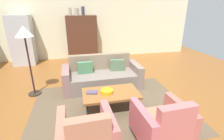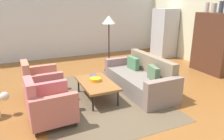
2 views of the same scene
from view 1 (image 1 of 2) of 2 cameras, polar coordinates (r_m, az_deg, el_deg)
The scene contains 15 objects.
ground_plane at distance 4.21m, azimuth 1.15°, elevation -9.46°, with size 10.37×10.37×0.00m, color brown.
wall_back at distance 7.45m, azimuth -5.97°, elevation 15.13°, with size 8.64×0.12×2.80m, color beige.
area_rug at distance 3.85m, azimuth -0.58°, elevation -12.53°, with size 3.40×2.60×0.01m, color brown.
couch at distance 4.71m, azimuth -3.49°, elevation -2.15°, with size 2.12×0.94×0.86m.
coffee_table at distance 3.62m, azimuth -0.43°, elevation -8.16°, with size 1.20×0.70×0.40m.
armchair_left at distance 2.63m, azimuth -8.43°, elevation -22.03°, with size 0.83×0.83×0.88m.
armchair_right at distance 2.91m, azimuth 17.09°, elevation -17.84°, with size 0.84×0.84×0.88m.
fruit_bowl at distance 3.57m, azimuth -1.71°, elevation -7.30°, with size 0.26×0.26×0.07m, color orange.
book_stack at distance 3.60m, azimuth -6.85°, elevation -7.56°, with size 0.24×0.19×0.03m.
cabinet at distance 7.13m, azimuth -10.14°, elevation 10.61°, with size 1.20×0.51×1.80m.
vase_tall at distance 7.01m, azimuth -14.14°, elevation 18.76°, with size 0.12×0.12×0.29m, color #B7A097.
vase_round at distance 7.02m, azimuth -11.99°, elevation 18.85°, with size 0.16×0.16×0.27m, color #ADA293.
vase_small at distance 7.02m, azimuth -9.85°, elevation 19.24°, with size 0.13×0.13×0.33m, color #353A4A.
refrigerator at distance 7.28m, azimuth -28.20°, elevation 8.91°, with size 0.80×0.73×1.85m.
floor_lamp at distance 4.38m, azimuth -27.58°, elevation 9.59°, with size 0.40×0.40×1.72m.
Camera 1 is at (-0.87, -3.53, 2.12)m, focal length 26.81 mm.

